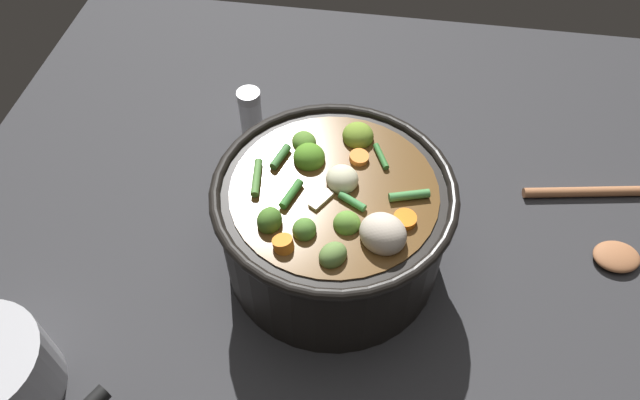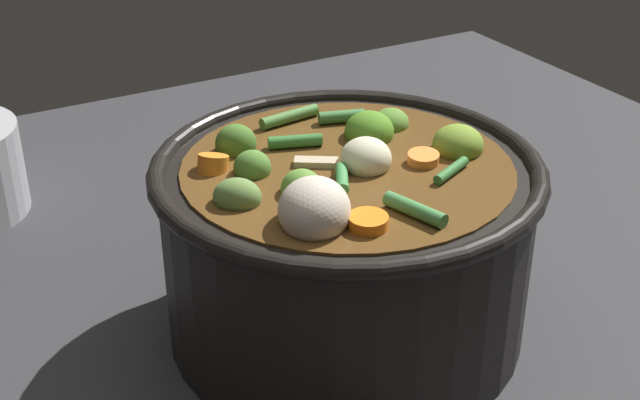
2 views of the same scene
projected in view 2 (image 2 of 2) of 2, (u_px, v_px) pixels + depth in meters
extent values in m
plane|color=#2D2D30|center=(345.00, 325.00, 0.70)|extent=(1.10, 1.10, 0.00)
cylinder|color=black|center=(346.00, 250.00, 0.67)|extent=(0.27, 0.27, 0.14)
torus|color=black|center=(347.00, 168.00, 0.63)|extent=(0.28, 0.28, 0.01)
cylinder|color=brown|center=(346.00, 244.00, 0.66)|extent=(0.24, 0.24, 0.13)
ellipsoid|color=olive|center=(458.00, 144.00, 0.65)|extent=(0.05, 0.05, 0.03)
ellipsoid|color=#4F8824|center=(369.00, 131.00, 0.67)|extent=(0.05, 0.05, 0.03)
ellipsoid|color=olive|center=(237.00, 197.00, 0.58)|extent=(0.04, 0.04, 0.03)
ellipsoid|color=#588731|center=(391.00, 123.00, 0.70)|extent=(0.04, 0.04, 0.02)
ellipsoid|color=#5E9135|center=(302.00, 191.00, 0.60)|extent=(0.04, 0.04, 0.03)
ellipsoid|color=#457428|center=(236.00, 144.00, 0.65)|extent=(0.03, 0.04, 0.03)
ellipsoid|color=#4F8031|center=(252.00, 168.00, 0.62)|extent=(0.03, 0.03, 0.03)
cylinder|color=orange|center=(423.00, 161.00, 0.64)|extent=(0.03, 0.03, 0.01)
cylinder|color=orange|center=(213.00, 166.00, 0.63)|extent=(0.03, 0.03, 0.02)
cylinder|color=orange|center=(368.00, 225.00, 0.55)|extent=(0.03, 0.03, 0.01)
ellipsoid|color=beige|center=(366.00, 158.00, 0.63)|extent=(0.05, 0.05, 0.03)
ellipsoid|color=beige|center=(314.00, 210.00, 0.56)|extent=(0.07, 0.07, 0.04)
cylinder|color=#428745|center=(420.00, 208.00, 0.57)|extent=(0.05, 0.02, 0.01)
cylinder|color=#408846|center=(342.00, 178.00, 0.61)|extent=(0.03, 0.02, 0.01)
cylinder|color=#34762F|center=(295.00, 141.00, 0.66)|extent=(0.02, 0.04, 0.01)
cylinder|color=#4F833B|center=(291.00, 116.00, 0.70)|extent=(0.02, 0.05, 0.01)
cylinder|color=#40793B|center=(341.00, 117.00, 0.70)|extent=(0.02, 0.04, 0.01)
cylinder|color=#347433|center=(451.00, 170.00, 0.62)|extent=(0.02, 0.04, 0.01)
cube|color=beige|center=(316.00, 162.00, 0.63)|extent=(0.03, 0.03, 0.01)
cylinder|color=silver|center=(448.00, 156.00, 0.89)|extent=(0.03, 0.03, 0.07)
cylinder|color=#B7B7BC|center=(450.00, 119.00, 0.87)|extent=(0.03, 0.03, 0.01)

